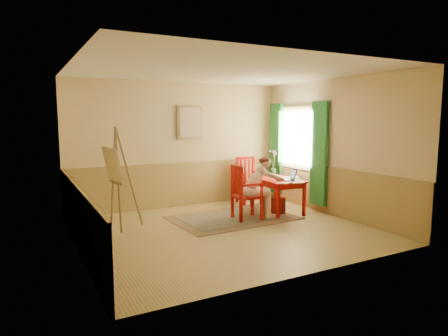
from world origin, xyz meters
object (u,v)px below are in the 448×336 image
chair_left (244,193)px  laptop (288,178)px  chair_back (248,180)px  figure (258,185)px  table (277,183)px  easel (115,169)px

chair_left → laptop: bearing=-1.6°
chair_left → chair_back: 1.58m
figure → chair_back: bearing=66.4°
table → chair_left: bearing=-165.2°
easel → table: bearing=-4.9°
table → chair_back: bearing=94.0°
table → figure: 0.73m
chair_left → table: bearing=14.8°
table → laptop: size_ratio=2.80×
chair_left → figure: 0.33m
figure → chair_left: bearing=171.7°
table → chair_back: (-0.07, 1.06, -0.09)m
table → chair_back: 1.07m
figure → easel: size_ratio=0.67×
chair_back → figure: size_ratio=0.87×
laptop → chair_left: bearing=178.4°
figure → easel: (-2.67, 0.58, 0.41)m
figure → laptop: size_ratio=2.80×
table → figure: figure is taller
chair_left → easel: 2.50m
table → laptop: (0.06, -0.28, 0.14)m
laptop → chair_back: bearing=95.8°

